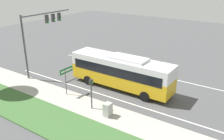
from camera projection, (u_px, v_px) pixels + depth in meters
name	position (u px, v px, depth m)	size (l,w,h in m)	color
ground_plane	(156.00, 91.00, 24.11)	(80.00, 80.00, 0.00)	#4C4C4F
sidewalk	(122.00, 119.00, 19.30)	(2.80, 80.00, 0.12)	#ADA89E
lane_divider_near	(138.00, 106.00, 21.33)	(0.14, 30.00, 0.01)	silver
lane_divider_far	(170.00, 79.00, 26.89)	(0.14, 30.00, 0.01)	silver
bus	(121.00, 70.00, 24.06)	(2.60, 10.39, 3.34)	gold
signal_gantry	(41.00, 29.00, 26.72)	(6.83, 0.41, 6.82)	#4C4C51
pedestrian_signal	(91.00, 89.00, 20.12)	(0.28, 0.34, 2.72)	#4C4C51
street_sign	(66.00, 75.00, 22.57)	(1.62, 0.08, 2.73)	#4C4C51
utility_cabinet	(108.00, 110.00, 19.47)	(0.64, 0.53, 1.10)	#A8A8A3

